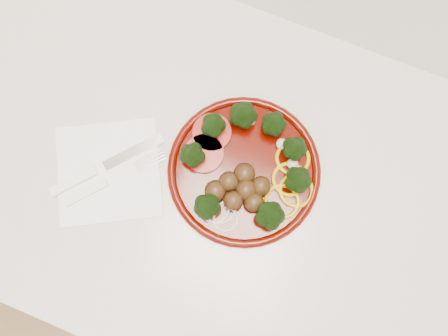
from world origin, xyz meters
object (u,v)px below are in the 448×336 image
at_px(plate, 245,169).
at_px(knife, 93,172).
at_px(napkin, 109,171).
at_px(fork, 98,187).

relative_size(plate, knife, 1.52).
xyz_separation_m(napkin, knife, (-0.02, -0.01, 0.01)).
xyz_separation_m(napkin, fork, (-0.00, -0.03, 0.01)).
xyz_separation_m(knife, fork, (0.02, -0.02, -0.00)).
bearing_deg(fork, plate, -21.39).
bearing_deg(plate, fork, -151.00).
height_order(knife, fork, knife).
height_order(plate, knife, plate).
relative_size(napkin, knife, 1.02).
bearing_deg(napkin, knife, -152.27).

